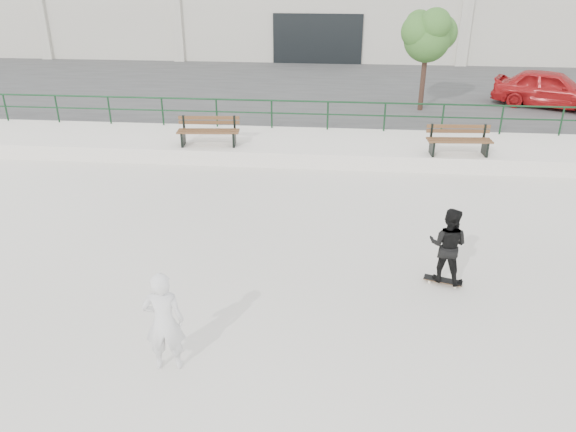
# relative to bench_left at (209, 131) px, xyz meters

# --- Properties ---
(ground) EXTENTS (120.00, 120.00, 0.00)m
(ground) POSITION_rel_bench_left_xyz_m (2.82, -8.67, -0.96)
(ground) COLOR #B6B1A6
(ground) RESTS_ON ground
(ledge) EXTENTS (30.00, 3.00, 0.50)m
(ledge) POSITION_rel_bench_left_xyz_m (2.82, 0.83, -0.71)
(ledge) COLOR silver
(ledge) RESTS_ON ground
(parking_strip) EXTENTS (60.00, 14.00, 0.50)m
(parking_strip) POSITION_rel_bench_left_xyz_m (2.82, 9.33, -0.71)
(parking_strip) COLOR #3A3A3A
(parking_strip) RESTS_ON ground
(railing) EXTENTS (28.00, 0.06, 1.03)m
(railing) POSITION_rel_bench_left_xyz_m (2.82, 2.13, 0.29)
(railing) COLOR #13361D
(railing) RESTS_ON ledge
(bench_left) EXTENTS (2.05, 0.75, 0.92)m
(bench_left) POSITION_rel_bench_left_xyz_m (0.00, 0.00, 0.00)
(bench_left) COLOR #57331E
(bench_left) RESTS_ON ledge
(bench_right) EXTENTS (2.01, 0.70, 0.91)m
(bench_right) POSITION_rel_bench_left_xyz_m (7.97, -0.20, -0.01)
(bench_right) COLOR #57331E
(bench_right) RESTS_ON ledge
(tree) EXTENTS (2.21, 1.97, 3.93)m
(tree) POSITION_rel_bench_left_xyz_m (7.48, 5.27, 2.49)
(tree) COLOR #442C22
(tree) RESTS_ON parking_strip
(red_car) EXTENTS (4.74, 3.39, 1.50)m
(red_car) POSITION_rel_bench_left_xyz_m (12.70, 6.21, 0.29)
(red_car) COLOR #AE1517
(red_car) RESTS_ON parking_strip
(skateboard) EXTENTS (0.80, 0.42, 0.09)m
(skateboard) POSITION_rel_bench_left_xyz_m (6.52, -7.19, -0.88)
(skateboard) COLOR black
(skateboard) RESTS_ON ground
(standing_skater) EXTENTS (0.96, 0.86, 1.61)m
(standing_skater) POSITION_rel_bench_left_xyz_m (6.52, -7.19, -0.06)
(standing_skater) COLOR black
(standing_skater) RESTS_ON skateboard
(seated_skater) EXTENTS (0.71, 0.52, 1.79)m
(seated_skater) POSITION_rel_bench_left_xyz_m (1.58, -10.24, -0.06)
(seated_skater) COLOR silver
(seated_skater) RESTS_ON ground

